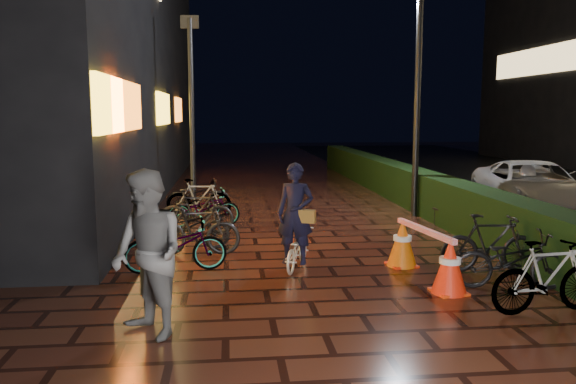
{
  "coord_description": "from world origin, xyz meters",
  "views": [
    {
      "loc": [
        -1.61,
        -7.61,
        2.46
      ],
      "look_at": [
        -0.58,
        2.07,
        1.1
      ],
      "focal_mm": 35.0,
      "sensor_mm": 36.0,
      "label": 1
    }
  ],
  "objects": [
    {
      "name": "ground",
      "position": [
        0.0,
        0.0,
        0.0
      ],
      "size": [
        80.0,
        80.0,
        0.0
      ],
      "primitive_type": "plane",
      "color": "#381911",
      "rests_on": "ground"
    },
    {
      "name": "parked_bikes_storefront",
      "position": [
        -2.31,
        3.76,
        0.44
      ],
      "size": [
        1.94,
        6.15,
        0.93
      ],
      "color": "black",
      "rests_on": "ground"
    },
    {
      "name": "traffic_barrier",
      "position": [
        1.3,
        0.33,
        0.39
      ],
      "size": [
        0.71,
        1.93,
        0.78
      ],
      "color": "#FF260D",
      "rests_on": "ground"
    },
    {
      "name": "lamp_post_sf",
      "position": [
        -2.55,
        7.46,
        2.73
      ],
      "size": [
        0.47,
        0.14,
        4.96
      ],
      "color": "black",
      "rests_on": "ground"
    },
    {
      "name": "cyclist",
      "position": [
        -0.56,
        1.03,
        0.63
      ],
      "size": [
        0.81,
        1.26,
        1.7
      ],
      "color": "white",
      "rests_on": "ground"
    },
    {
      "name": "lamp_post_hedge",
      "position": [
        2.84,
        5.37,
        3.1
      ],
      "size": [
        0.54,
        0.21,
        5.63
      ],
      "color": "black",
      "rests_on": "ground"
    },
    {
      "name": "hedge",
      "position": [
        3.3,
        8.0,
        0.5
      ],
      "size": [
        0.7,
        20.0,
        1.0
      ],
      "primitive_type": "cube",
      "color": "black",
      "rests_on": "ground"
    },
    {
      "name": "cart_assembly",
      "position": [
        3.18,
        4.14,
        0.49
      ],
      "size": [
        0.58,
        0.62,
        0.95
      ],
      "color": "black",
      "rests_on": "ground"
    },
    {
      "name": "van",
      "position": [
        5.92,
        5.52,
        0.65
      ],
      "size": [
        3.02,
        4.94,
        1.28
      ],
      "primitive_type": "imported",
      "rotation": [
        0.0,
        0.0,
        -0.21
      ],
      "color": "silver",
      "rests_on": "ground"
    },
    {
      "name": "parked_bikes_hedge",
      "position": [
        2.36,
        -0.35,
        0.45
      ],
      "size": [
        1.7,
        2.39,
        0.93
      ],
      "color": "black",
      "rests_on": "ground"
    },
    {
      "name": "bystander_person",
      "position": [
        -2.5,
        -1.51,
        0.94
      ],
      "size": [
        1.12,
        1.15,
        1.87
      ],
      "primitive_type": "imported",
      "rotation": [
        0.0,
        0.0,
        -0.89
      ],
      "color": "slate",
      "rests_on": "ground"
    }
  ]
}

